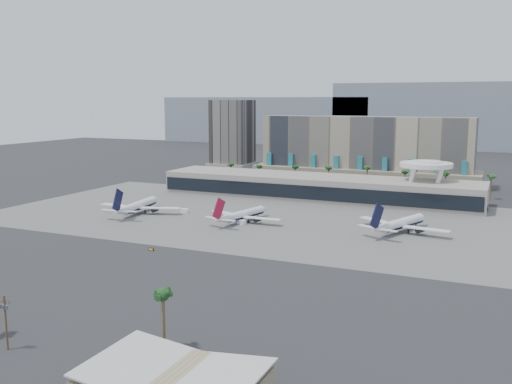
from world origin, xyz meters
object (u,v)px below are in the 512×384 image
at_px(utility_pole, 5,318).
at_px(airliner_centre, 242,215).
at_px(airliner_right, 401,223).
at_px(airliner_left, 138,206).
at_px(taxiway_sign, 151,249).
at_px(service_vehicle_a, 185,211).
at_px(service_vehicle_b, 242,222).

relative_size(utility_pole, airliner_centre, 0.32).
bearing_deg(airliner_right, airliner_left, -153.84).
relative_size(utility_pole, taxiway_sign, 5.64).
relative_size(airliner_right, taxiway_sign, 18.50).
height_order(service_vehicle_a, service_vehicle_b, service_vehicle_a).
distance_m(utility_pole, taxiway_sign, 81.99).
bearing_deg(service_vehicle_b, airliner_right, 32.44).
bearing_deg(service_vehicle_b, taxiway_sign, -80.98).
height_order(utility_pole, service_vehicle_b, utility_pole).
bearing_deg(taxiway_sign, utility_pole, -74.99).
relative_size(service_vehicle_a, taxiway_sign, 1.84).
relative_size(airliner_left, taxiway_sign, 19.72).
bearing_deg(service_vehicle_b, airliner_left, -160.90).
height_order(utility_pole, airliner_left, airliner_left).
height_order(service_vehicle_a, taxiway_sign, service_vehicle_a).
height_order(airliner_left, service_vehicle_b, airliner_left).
relative_size(airliner_right, service_vehicle_b, 10.86).
bearing_deg(service_vehicle_a, airliner_left, -150.99).
bearing_deg(utility_pole, service_vehicle_a, 106.53).
height_order(utility_pole, airliner_right, airliner_right).
bearing_deg(utility_pole, airliner_right, 68.38).
xyz_separation_m(airliner_right, taxiway_sign, (-74.96, -63.93, -3.12)).
distance_m(airliner_centre, service_vehicle_a, 34.34).
relative_size(utility_pole, airliner_left, 0.29).
bearing_deg(airliner_centre, airliner_left, -164.58).
bearing_deg(airliner_left, service_vehicle_a, 21.08).
bearing_deg(airliner_left, airliner_right, -1.83).
bearing_deg(utility_pole, taxiway_sign, 102.76).
height_order(service_vehicle_b, taxiway_sign, service_vehicle_b).
xyz_separation_m(utility_pole, airliner_centre, (-8.97, 135.45, -3.86)).
bearing_deg(airliner_left, utility_pole, -72.27).
height_order(airliner_left, airliner_centre, airliner_left).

